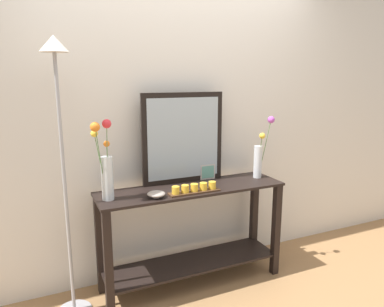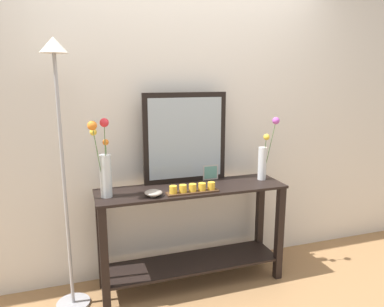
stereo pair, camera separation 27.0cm
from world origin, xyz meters
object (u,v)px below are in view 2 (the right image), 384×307
(console_table, at_px, (192,227))
(floor_lamp, at_px, (60,134))
(vase_right, at_px, (264,156))
(candle_tray, at_px, (193,189))
(mirror_leaning, at_px, (186,138))
(decorative_bowl, at_px, (153,193))
(picture_frame_small, at_px, (210,172))
(tall_vase_left, at_px, (104,164))

(console_table, xyz_separation_m, floor_lamp, (-0.92, -0.01, 0.79))
(vase_right, distance_m, candle_tray, 0.71)
(console_table, height_order, vase_right, vase_right)
(mirror_leaning, xyz_separation_m, decorative_bowl, (-0.33, -0.28, -0.33))
(picture_frame_small, bearing_deg, mirror_leaning, 177.06)
(picture_frame_small, xyz_separation_m, floor_lamp, (-1.14, -0.17, 0.41))
(picture_frame_small, bearing_deg, console_table, -143.47)
(vase_right, relative_size, floor_lamp, 0.28)
(mirror_leaning, bearing_deg, candle_tray, -97.46)
(console_table, relative_size, floor_lamp, 0.78)
(tall_vase_left, bearing_deg, console_table, 2.12)
(mirror_leaning, distance_m, tall_vase_left, 0.70)
(candle_tray, xyz_separation_m, floor_lamp, (-0.89, 0.11, 0.44))
(vase_right, height_order, decorative_bowl, vase_right)
(candle_tray, bearing_deg, console_table, 73.45)
(floor_lamp, bearing_deg, tall_vase_left, -2.83)
(tall_vase_left, distance_m, vase_right, 1.29)
(vase_right, bearing_deg, candle_tray, -167.78)
(candle_tray, bearing_deg, tall_vase_left, 170.98)
(vase_right, height_order, candle_tray, vase_right)
(vase_right, distance_m, floor_lamp, 1.58)
(console_table, distance_m, tall_vase_left, 0.86)
(picture_frame_small, height_order, decorative_bowl, picture_frame_small)
(tall_vase_left, height_order, picture_frame_small, tall_vase_left)
(console_table, xyz_separation_m, decorative_bowl, (-0.33, -0.11, 0.35))
(console_table, height_order, tall_vase_left, tall_vase_left)
(decorative_bowl, bearing_deg, console_table, 18.85)
(vase_right, xyz_separation_m, candle_tray, (-0.67, -0.14, -0.17))
(console_table, relative_size, picture_frame_small, 10.93)
(candle_tray, relative_size, floor_lamp, 0.21)
(vase_right, height_order, picture_frame_small, vase_right)
(picture_frame_small, distance_m, floor_lamp, 1.22)
(console_table, relative_size, tall_vase_left, 2.59)
(picture_frame_small, height_order, floor_lamp, floor_lamp)
(candle_tray, bearing_deg, mirror_leaning, 82.54)
(console_table, relative_size, vase_right, 2.80)
(vase_right, bearing_deg, floor_lamp, -178.77)
(vase_right, xyz_separation_m, decorative_bowl, (-0.96, -0.13, -0.17))
(mirror_leaning, relative_size, picture_frame_small, 5.37)
(picture_frame_small, distance_m, decorative_bowl, 0.61)
(floor_lamp, bearing_deg, mirror_leaning, 11.03)
(mirror_leaning, xyz_separation_m, tall_vase_left, (-0.66, -0.19, -0.12))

